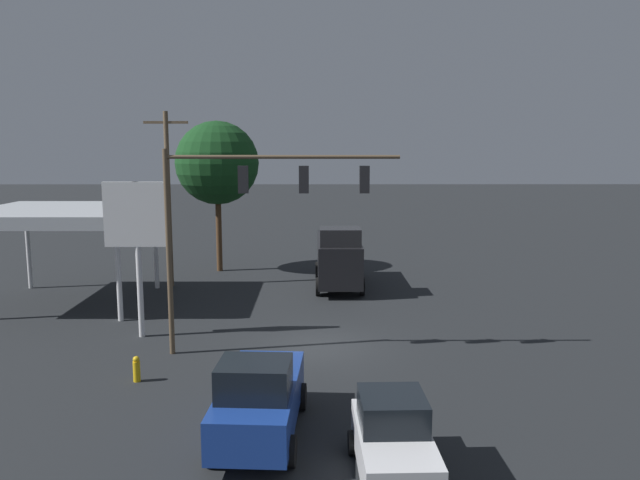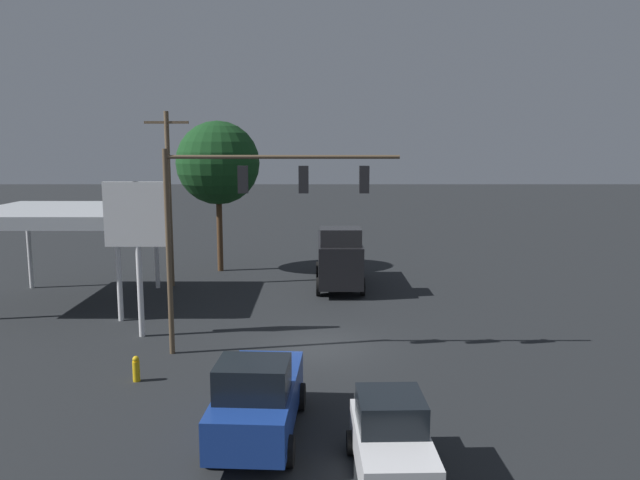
{
  "view_description": "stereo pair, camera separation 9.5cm",
  "coord_description": "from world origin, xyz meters",
  "px_view_note": "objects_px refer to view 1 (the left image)",
  "views": [
    {
      "loc": [
        0.11,
        23.73,
        7.91
      ],
      "look_at": [
        0.0,
        -2.0,
        3.93
      ],
      "focal_mm": 35.0,
      "sensor_mm": 36.0,
      "label": 1
    },
    {
      "loc": [
        0.01,
        23.73,
        7.91
      ],
      "look_at": [
        0.0,
        -2.0,
        3.93
      ],
      "focal_mm": 35.0,
      "sensor_mm": 36.0,
      "label": 2
    }
  ],
  "objects_px": {
    "hatchback_crossing": "(393,440)",
    "pickup_parked": "(259,398)",
    "traffic_signal_assembly": "(252,202)",
    "fire_hydrant": "(137,369)",
    "utility_pole": "(168,195)",
    "price_sign": "(137,223)",
    "street_tree": "(217,163)",
    "delivery_truck": "(339,257)"
  },
  "relations": [
    {
      "from": "delivery_truck",
      "to": "hatchback_crossing",
      "type": "bearing_deg",
      "value": 1.43
    },
    {
      "from": "utility_pole",
      "to": "street_tree",
      "type": "distance_m",
      "value": 5.01
    },
    {
      "from": "traffic_signal_assembly",
      "to": "utility_pole",
      "type": "relative_size",
      "value": 0.89
    },
    {
      "from": "traffic_signal_assembly",
      "to": "pickup_parked",
      "type": "xyz_separation_m",
      "value": [
        -0.84,
        6.89,
        -4.69
      ]
    },
    {
      "from": "street_tree",
      "to": "fire_hydrant",
      "type": "distance_m",
      "value": 19.57
    },
    {
      "from": "pickup_parked",
      "to": "delivery_truck",
      "type": "distance_m",
      "value": 18.28
    },
    {
      "from": "utility_pole",
      "to": "price_sign",
      "type": "relative_size",
      "value": 1.51
    },
    {
      "from": "traffic_signal_assembly",
      "to": "delivery_truck",
      "type": "bearing_deg",
      "value": -107.87
    },
    {
      "from": "utility_pole",
      "to": "price_sign",
      "type": "distance_m",
      "value": 9.34
    },
    {
      "from": "utility_pole",
      "to": "price_sign",
      "type": "bearing_deg",
      "value": 95.65
    },
    {
      "from": "traffic_signal_assembly",
      "to": "street_tree",
      "type": "xyz_separation_m",
      "value": [
        3.74,
        -15.68,
        0.94
      ]
    },
    {
      "from": "pickup_parked",
      "to": "fire_hydrant",
      "type": "height_order",
      "value": "pickup_parked"
    },
    {
      "from": "hatchback_crossing",
      "to": "street_tree",
      "type": "xyz_separation_m",
      "value": [
        7.96,
        -24.66,
        5.79
      ]
    },
    {
      "from": "utility_pole",
      "to": "fire_hydrant",
      "type": "relative_size",
      "value": 10.98
    },
    {
      "from": "pickup_parked",
      "to": "delivery_truck",
      "type": "xyz_separation_m",
      "value": [
        -2.76,
        -18.06,
        0.58
      ]
    },
    {
      "from": "hatchback_crossing",
      "to": "utility_pole",
      "type": "bearing_deg",
      "value": -155.38
    },
    {
      "from": "price_sign",
      "to": "fire_hydrant",
      "type": "bearing_deg",
      "value": 103.7
    },
    {
      "from": "traffic_signal_assembly",
      "to": "price_sign",
      "type": "xyz_separation_m",
      "value": [
        4.86,
        -2.12,
        -1.04
      ]
    },
    {
      "from": "pickup_parked",
      "to": "hatchback_crossing",
      "type": "distance_m",
      "value": 3.98
    },
    {
      "from": "price_sign",
      "to": "fire_hydrant",
      "type": "relative_size",
      "value": 7.29
    },
    {
      "from": "traffic_signal_assembly",
      "to": "street_tree",
      "type": "relative_size",
      "value": 0.93
    },
    {
      "from": "street_tree",
      "to": "traffic_signal_assembly",
      "type": "bearing_deg",
      "value": 103.4
    },
    {
      "from": "traffic_signal_assembly",
      "to": "fire_hydrant",
      "type": "height_order",
      "value": "traffic_signal_assembly"
    },
    {
      "from": "pickup_parked",
      "to": "utility_pole",
      "type": "bearing_deg",
      "value": -156.92
    },
    {
      "from": "traffic_signal_assembly",
      "to": "pickup_parked",
      "type": "distance_m",
      "value": 8.38
    },
    {
      "from": "hatchback_crossing",
      "to": "street_tree",
      "type": "relative_size",
      "value": 0.41
    },
    {
      "from": "price_sign",
      "to": "pickup_parked",
      "type": "distance_m",
      "value": 11.27
    },
    {
      "from": "price_sign",
      "to": "street_tree",
      "type": "relative_size",
      "value": 0.69
    },
    {
      "from": "hatchback_crossing",
      "to": "fire_hydrant",
      "type": "distance_m",
      "value": 9.99
    },
    {
      "from": "hatchback_crossing",
      "to": "street_tree",
      "type": "height_order",
      "value": "street_tree"
    },
    {
      "from": "pickup_parked",
      "to": "street_tree",
      "type": "xyz_separation_m",
      "value": [
        4.58,
        -22.57,
        5.63
      ]
    },
    {
      "from": "utility_pole",
      "to": "delivery_truck",
      "type": "height_order",
      "value": "utility_pole"
    },
    {
      "from": "utility_pole",
      "to": "pickup_parked",
      "type": "height_order",
      "value": "utility_pole"
    },
    {
      "from": "price_sign",
      "to": "pickup_parked",
      "type": "relative_size",
      "value": 1.21
    },
    {
      "from": "price_sign",
      "to": "street_tree",
      "type": "bearing_deg",
      "value": -94.76
    },
    {
      "from": "traffic_signal_assembly",
      "to": "pickup_parked",
      "type": "height_order",
      "value": "traffic_signal_assembly"
    },
    {
      "from": "delivery_truck",
      "to": "street_tree",
      "type": "relative_size",
      "value": 0.73
    },
    {
      "from": "hatchback_crossing",
      "to": "pickup_parked",
      "type": "bearing_deg",
      "value": -123.23
    },
    {
      "from": "utility_pole",
      "to": "street_tree",
      "type": "relative_size",
      "value": 1.04
    },
    {
      "from": "traffic_signal_assembly",
      "to": "price_sign",
      "type": "distance_m",
      "value": 5.41
    },
    {
      "from": "utility_pole",
      "to": "price_sign",
      "type": "xyz_separation_m",
      "value": [
        -0.92,
        9.29,
        -0.35
      ]
    },
    {
      "from": "street_tree",
      "to": "hatchback_crossing",
      "type": "bearing_deg",
      "value": 107.89
    }
  ]
}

